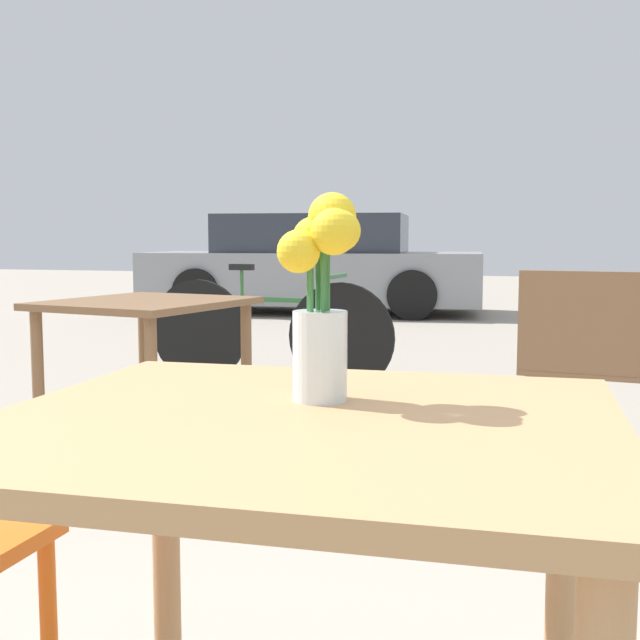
{
  "coord_description": "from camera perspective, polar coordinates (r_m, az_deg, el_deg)",
  "views": [
    {
      "loc": [
        0.32,
        -0.98,
        0.98
      ],
      "look_at": [
        -0.01,
        0.09,
        0.86
      ],
      "focal_mm": 45.0,
      "sensor_mm": 36.0,
      "label": 1
    }
  ],
  "objects": [
    {
      "name": "table_front",
      "position": [
        1.09,
        -1.1,
        -12.99
      ],
      "size": [
        0.85,
        0.78,
        0.75
      ],
      "color": "tan",
      "rests_on": "ground_plane"
    },
    {
      "name": "flower_vase",
      "position": [
        1.12,
        0.11,
        1.95
      ],
      "size": [
        0.12,
        0.13,
        0.29
      ],
      "color": "silver",
      "rests_on": "table_front"
    },
    {
      "name": "table_back",
      "position": [
        3.6,
        -12.26,
        -0.4
      ],
      "size": [
        0.84,
        0.92,
        0.71
      ],
      "color": "brown",
      "rests_on": "ground_plane"
    },
    {
      "name": "bicycle",
      "position": [
        5.26,
        -3.72,
        -0.84
      ],
      "size": [
        1.71,
        0.44,
        0.81
      ],
      "color": "black",
      "rests_on": "ground_plane"
    },
    {
      "name": "parked_car",
      "position": [
        10.53,
        -0.47,
        3.86
      ],
      "size": [
        4.5,
        2.17,
        1.28
      ],
      "color": "gray",
      "rests_on": "ground_plane"
    }
  ]
}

